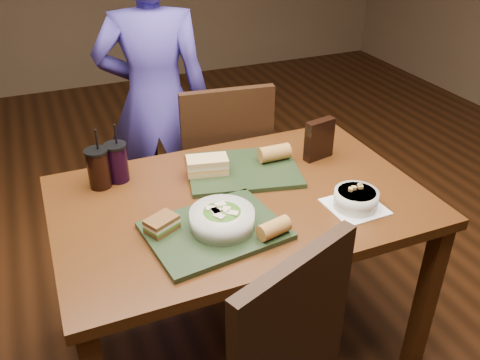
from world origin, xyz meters
name	(u,v)px	position (x,y,z in m)	size (l,w,h in m)	color
ground	(240,343)	(0.00, 0.00, 0.00)	(6.00, 6.00, 0.00)	#381C0B
dining_table	(240,218)	(0.00, 0.00, 0.66)	(1.30, 0.85, 0.75)	#4A270E
chair_far	(221,167)	(0.15, 0.59, 0.54)	(0.46, 0.46, 0.96)	black
diner	(155,103)	(-0.07, 0.94, 0.77)	(0.56, 0.37, 1.54)	#413592
tray_near	(215,231)	(-0.16, -0.17, 0.76)	(0.42, 0.32, 0.02)	black
tray_far	(243,170)	(0.08, 0.16, 0.76)	(0.42, 0.32, 0.02)	black
salad_bowl	(222,218)	(-0.13, -0.17, 0.80)	(0.21, 0.21, 0.07)	silver
soup_bowl	(356,199)	(0.34, -0.21, 0.78)	(0.19, 0.19, 0.07)	white
sandwich_near	(162,224)	(-0.31, -0.11, 0.79)	(0.12, 0.10, 0.05)	#593819
sandwich_far	(207,165)	(-0.06, 0.18, 0.80)	(0.17, 0.12, 0.06)	tan
baguette_near	(274,228)	(0.00, -0.27, 0.79)	(0.05, 0.05, 0.11)	#AD7533
baguette_far	(274,153)	(0.22, 0.17, 0.80)	(0.06, 0.06, 0.12)	#AD7533
cup_cola	(99,168)	(-0.44, 0.27, 0.83)	(0.09, 0.09, 0.23)	black
cup_berry	(117,162)	(-0.37, 0.29, 0.83)	(0.08, 0.08, 0.23)	black
chip_bag	(319,139)	(0.41, 0.15, 0.83)	(0.13, 0.04, 0.17)	black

